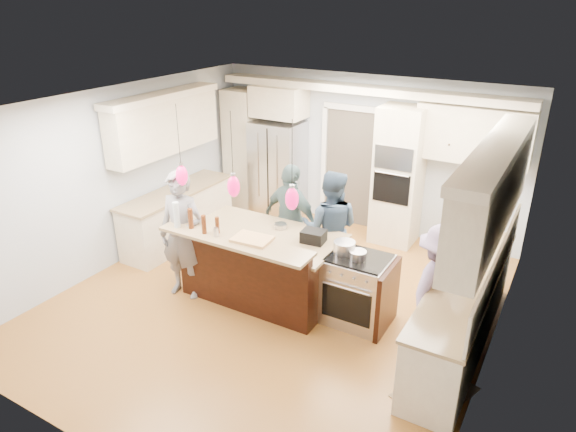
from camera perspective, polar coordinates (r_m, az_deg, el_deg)
name	(u,v)px	position (r m, az deg, el deg)	size (l,w,h in m)	color
ground_plane	(275,301)	(7.19, -1.42, -9.41)	(6.00, 6.00, 0.00)	#AE782F
room_shell	(274,176)	(6.39, -1.58, 4.43)	(5.54, 6.04, 2.72)	#B2BCC6
refrigerator	(278,170)	(9.59, -1.15, 5.18)	(0.90, 0.70, 1.80)	#B7B7BC
oven_column	(398,177)	(8.62, 12.16, 4.30)	(0.72, 0.69, 2.30)	beige
back_upper_cabinets	(320,133)	(9.10, 3.60, 9.19)	(5.30, 0.61, 2.54)	beige
right_counter_run	(473,268)	(6.18, 19.86, -5.49)	(0.64, 3.10, 2.51)	beige
left_cabinets	(173,182)	(8.66, -12.62, 3.68)	(0.64, 2.30, 2.51)	beige
kitchen_island	(262,264)	(7.11, -2.86, -5.30)	(2.10, 1.46, 1.12)	black
island_range	(359,290)	(6.62, 7.91, -8.13)	(0.82, 0.71, 0.92)	#B7B7BC
pendant_lights	(234,186)	(6.13, -6.08, 3.32)	(1.75, 0.15, 1.03)	black
person_bar_end	(182,235)	(7.08, -11.68, -2.12)	(0.66, 0.43, 1.81)	slate
person_far_left	(330,229)	(7.27, 4.71, -1.40)	(0.83, 0.65, 1.71)	#2F435B
person_far_right	(291,220)	(7.54, 0.37, -0.45)	(0.99, 0.41, 1.70)	#476163
person_range_side	(440,291)	(6.11, 16.51, -7.98)	(1.05, 0.60, 1.62)	#927DA8
floor_rug	(435,392)	(5.98, 16.01, -18.31)	(0.58, 0.84, 0.01)	#7C6244
water_bottle	(176,215)	(6.75, -12.29, 0.14)	(0.08, 0.08, 0.34)	silver
beer_bottle_a	(191,219)	(6.69, -10.78, -0.28)	(0.07, 0.07, 0.27)	#4F240E
beer_bottle_b	(204,224)	(6.52, -9.33, -0.93)	(0.06, 0.06, 0.25)	#4F240E
beer_bottle_c	(217,225)	(6.52, -7.86, -1.00)	(0.05, 0.05, 0.21)	#4F240E
drink_can	(216,232)	(6.44, -8.01, -1.78)	(0.06, 0.06, 0.12)	#B7B7BC
cutting_board	(252,239)	(6.31, -4.00, -2.58)	(0.47, 0.33, 0.04)	tan
pot_large	(344,248)	(6.44, 6.28, -3.50)	(0.27, 0.27, 0.16)	#B7B7BC
pot_small	(358,255)	(6.33, 7.76, -4.32)	(0.21, 0.21, 0.11)	#B7B7BC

